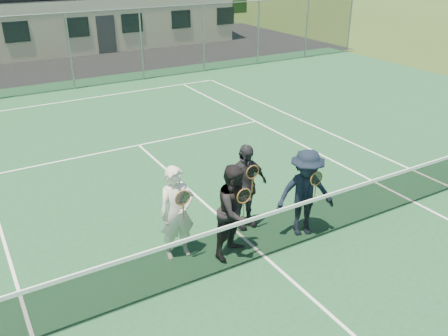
{
  "coord_description": "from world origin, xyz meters",
  "views": [
    {
      "loc": [
        -4.36,
        -5.9,
        5.24
      ],
      "look_at": [
        -0.0,
        1.5,
        1.25
      ],
      "focal_mm": 38.0,
      "sensor_mm": 36.0,
      "label": 1
    }
  ],
  "objects_px": {
    "tennis_net": "(266,233)",
    "player_d": "(305,193)",
    "player_b": "(235,211)",
    "player_c": "(245,187)",
    "player_a": "(177,213)"
  },
  "relations": [
    {
      "from": "tennis_net",
      "to": "player_c",
      "type": "height_order",
      "value": "player_c"
    },
    {
      "from": "player_c",
      "to": "player_a",
      "type": "bearing_deg",
      "value": -170.98
    },
    {
      "from": "tennis_net",
      "to": "player_c",
      "type": "bearing_deg",
      "value": 76.92
    },
    {
      "from": "tennis_net",
      "to": "player_a",
      "type": "distance_m",
      "value": 1.66
    },
    {
      "from": "tennis_net",
      "to": "player_a",
      "type": "bearing_deg",
      "value": 146.52
    },
    {
      "from": "player_c",
      "to": "player_d",
      "type": "bearing_deg",
      "value": -43.95
    },
    {
      "from": "tennis_net",
      "to": "player_a",
      "type": "height_order",
      "value": "player_a"
    },
    {
      "from": "tennis_net",
      "to": "player_d",
      "type": "height_order",
      "value": "player_d"
    },
    {
      "from": "tennis_net",
      "to": "player_b",
      "type": "distance_m",
      "value": 0.69
    },
    {
      "from": "tennis_net",
      "to": "player_b",
      "type": "xyz_separation_m",
      "value": [
        -0.4,
        0.42,
        0.38
      ]
    },
    {
      "from": "tennis_net",
      "to": "player_c",
      "type": "xyz_separation_m",
      "value": [
        0.27,
        1.14,
        0.38
      ]
    },
    {
      "from": "player_a",
      "to": "player_d",
      "type": "distance_m",
      "value": 2.54
    },
    {
      "from": "tennis_net",
      "to": "player_b",
      "type": "relative_size",
      "value": 6.49
    },
    {
      "from": "player_a",
      "to": "player_d",
      "type": "height_order",
      "value": "same"
    },
    {
      "from": "tennis_net",
      "to": "player_d",
      "type": "bearing_deg",
      "value": 15.15
    }
  ]
}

